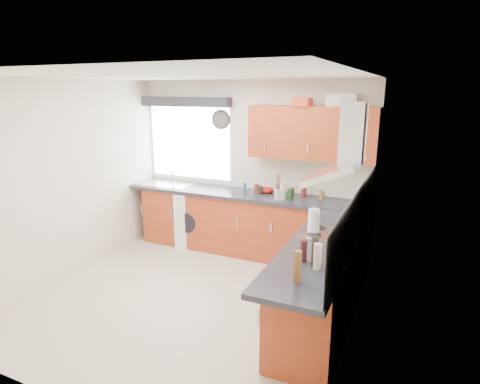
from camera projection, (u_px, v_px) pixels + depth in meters
The scene contains 39 objects.
ground_plane at pixel (191, 297), 4.69m from camera, with size 3.60×3.60×0.00m, color beige.
ceiling at pixel (183, 75), 4.08m from camera, with size 3.60×3.60×0.02m, color white.
wall_back at pixel (251, 166), 5.97m from camera, with size 3.60×0.02×2.50m, color silver.
wall_front at pixel (51, 253), 2.80m from camera, with size 3.60×0.02×2.50m, color silver.
wall_left at pixel (66, 179), 5.11m from camera, with size 0.02×3.60×2.50m, color silver.
wall_right at pixel (356, 214), 3.67m from camera, with size 0.02×3.60×2.50m, color silver.
window at pixel (190, 143), 6.31m from camera, with size 1.40×0.02×1.10m, color white.
window_blind at pixel (185, 102), 6.08m from camera, with size 1.50×0.18×0.14m, color #26252A.
splashback at pixel (359, 213), 3.95m from camera, with size 0.01×3.00×0.54m, color white.
base_cab_back at pixel (237, 223), 5.96m from camera, with size 3.00×0.58×0.86m, color maroon.
base_cab_corner at pixel (346, 239), 5.31m from camera, with size 0.60×0.60×0.86m, color maroon.
base_cab_right at pixel (323, 283), 4.12m from camera, with size 0.58×2.10×0.86m, color maroon.
worktop_back at pixel (243, 195), 5.80m from camera, with size 3.60×0.62×0.05m, color black.
worktop_right at pixel (321, 246), 3.88m from camera, with size 0.62×2.42×0.05m, color black.
sink at pixel (166, 182), 6.32m from camera, with size 0.84×0.46×0.10m, color silver, non-canonical shape.
oven at pixel (326, 277), 4.25m from camera, with size 0.56×0.58×0.85m, color black.
hob_plate at pixel (328, 233), 4.13m from camera, with size 0.52×0.52×0.01m, color silver.
extractor_hood at pixel (343, 152), 3.88m from camera, with size 0.52×0.78×0.66m, color silver, non-canonical shape.
upper_cabinets at pixel (312, 133), 5.30m from camera, with size 1.70×0.35×0.70m, color maroon.
washing_machine at pixel (197, 217), 6.25m from camera, with size 0.58×0.56×0.85m, color white.
wall_clock at pixel (220, 120), 5.97m from camera, with size 0.29×0.29×0.04m, color #26252A.
casserole at pixel (340, 100), 5.15m from camera, with size 0.38×0.27×0.16m, color white.
storage_box at pixel (302, 102), 5.16m from camera, with size 0.23×0.19×0.11m, color #B53417.
utensil_pot at pixel (278, 195), 5.41m from camera, with size 0.10×0.10×0.14m, color gray.
kitchen_roll at pixel (314, 221), 4.14m from camera, with size 0.12×0.12×0.26m, color white.
tomato_cluster at pixel (267, 190), 5.79m from camera, with size 0.16×0.16×0.07m, color #A71106, non-canonical shape.
jar_0 at pixel (260, 190), 5.73m from camera, with size 0.08×0.08×0.11m, color black.
jar_1 at pixel (292, 192), 5.63m from camera, with size 0.06×0.06×0.11m, color #2E261A.
jar_2 at pixel (322, 195), 5.44m from camera, with size 0.07×0.07×0.12m, color brown.
jar_3 at pixel (290, 195), 5.41m from camera, with size 0.07×0.07×0.15m, color #143A16.
jar_4 at pixel (245, 189), 5.67m from camera, with size 0.05×0.05×0.17m, color #1A507F.
jar_5 at pixel (257, 189), 5.73m from camera, with size 0.07×0.07×0.14m, color #57241F.
jar_6 at pixel (283, 192), 5.39m from camera, with size 0.07×0.07×0.23m, color #B4A99A.
jar_7 at pixel (278, 189), 5.72m from camera, with size 0.06×0.06×0.16m, color #3E3322.
jar_8 at pixel (304, 188), 5.53m from camera, with size 0.07×0.07×0.25m, color #5F1714.
bottle_0 at pixel (304, 251), 3.45m from camera, with size 0.06×0.06×0.20m, color #331217.
bottle_1 at pixel (315, 251), 3.37m from camera, with size 0.06×0.06×0.25m, color black.
bottle_2 at pixel (317, 256), 3.31m from camera, with size 0.07×0.07×0.22m, color #BCADA1.
bottle_3 at pixel (298, 266), 3.08m from camera, with size 0.06×0.06×0.26m, color brown.
Camera 1 is at (2.28, -3.63, 2.35)m, focal length 30.00 mm.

